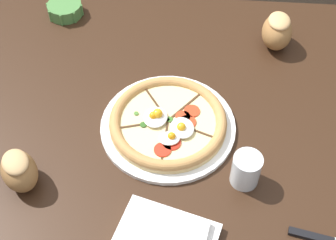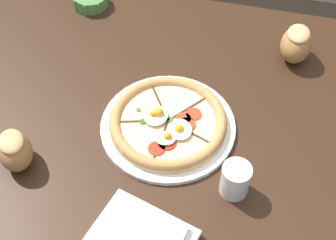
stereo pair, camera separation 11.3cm
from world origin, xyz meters
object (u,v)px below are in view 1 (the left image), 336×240
object	(u,v)px
bread_piece_far	(19,170)
bread_piece_mid	(277,31)
pizza	(168,123)
ramekin_bowl	(65,9)
dining_table	(143,137)
water_glass	(246,171)

from	to	relation	value
bread_piece_far	bread_piece_mid	bearing A→B (deg)	40.23
pizza	bread_piece_far	size ratio (longest dim) A/B	2.61
ramekin_bowl	bread_piece_mid	bearing A→B (deg)	-8.08
dining_table	pizza	bearing A→B (deg)	-29.14
ramekin_bowl	bread_piece_far	size ratio (longest dim) A/B	0.87
bread_piece_mid	water_glass	bearing A→B (deg)	-101.99
water_glass	bread_piece_mid	bearing A→B (deg)	78.01
bread_piece_mid	pizza	bearing A→B (deg)	-130.84
dining_table	ramekin_bowl	distance (m)	0.48
dining_table	water_glass	bearing A→B (deg)	-34.52
water_glass	dining_table	bearing A→B (deg)	145.48
dining_table	bread_piece_far	world-z (taller)	bread_piece_far
pizza	water_glass	world-z (taller)	water_glass
bread_piece_far	water_glass	bearing A→B (deg)	4.94
water_glass	pizza	bearing A→B (deg)	143.53
dining_table	water_glass	distance (m)	0.34
pizza	water_glass	size ratio (longest dim) A/B	3.98
dining_table	pizza	world-z (taller)	pizza
dining_table	bread_piece_mid	bearing A→B (deg)	38.88
pizza	ramekin_bowl	bearing A→B (deg)	129.82
ramekin_bowl	water_glass	xyz separation A→B (m)	(0.53, -0.55, 0.02)
dining_table	bread_piece_mid	size ratio (longest dim) A/B	10.48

